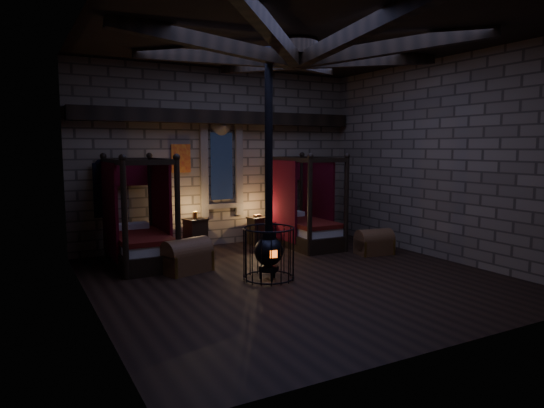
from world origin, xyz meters
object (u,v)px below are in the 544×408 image
bed_left (139,238)px  bed_right (303,224)px  trunk_left (187,257)px  trunk_right (374,243)px  stove (269,247)px

bed_left → bed_right: size_ratio=1.00×
trunk_left → trunk_right: size_ratio=1.20×
bed_left → trunk_left: 1.27m
bed_right → trunk_right: bed_right is taller
bed_left → stove: bearing=-52.2°
bed_left → trunk_right: bearing=-18.2°
trunk_left → bed_left: bearing=103.7°
trunk_right → stove: stove is taller
bed_right → trunk_left: bed_right is taller
bed_left → trunk_right: (4.78, -1.56, -0.27)m
trunk_right → stove: bearing=-158.3°
bed_right → bed_left: bearing=-179.2°
bed_right → trunk_left: 3.47m
trunk_left → stove: 1.67m
trunk_left → stove: bearing=-63.1°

